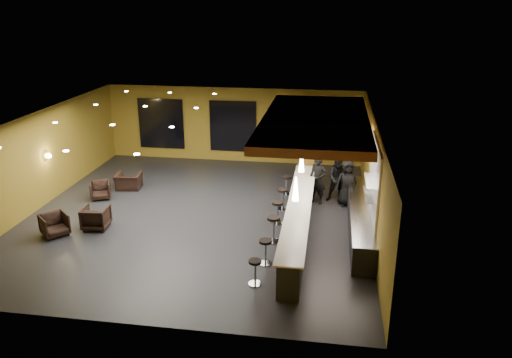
# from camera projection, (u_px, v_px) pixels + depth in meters

# --- Properties ---
(floor) EXTENTS (12.00, 13.00, 0.10)m
(floor) POSITION_uv_depth(u_px,v_px,m) (199.00, 216.00, 17.98)
(floor) COLOR black
(floor) RESTS_ON ground
(ceiling) EXTENTS (12.00, 13.00, 0.10)m
(ceiling) POSITION_uv_depth(u_px,v_px,m) (195.00, 118.00, 16.76)
(ceiling) COLOR black
(wall_back) EXTENTS (12.00, 0.10, 3.50)m
(wall_back) POSITION_uv_depth(u_px,v_px,m) (233.00, 125.00, 23.46)
(wall_back) COLOR olive
(wall_back) RESTS_ON floor
(wall_front) EXTENTS (12.00, 0.10, 3.50)m
(wall_front) POSITION_uv_depth(u_px,v_px,m) (122.00, 260.00, 11.28)
(wall_front) COLOR olive
(wall_front) RESTS_ON floor
(wall_left) EXTENTS (0.10, 13.00, 3.50)m
(wall_left) POSITION_uv_depth(u_px,v_px,m) (37.00, 161.00, 18.22)
(wall_left) COLOR olive
(wall_left) RESTS_ON floor
(wall_right) EXTENTS (0.10, 13.00, 3.50)m
(wall_right) POSITION_uv_depth(u_px,v_px,m) (374.00, 178.00, 16.51)
(wall_right) COLOR olive
(wall_right) RESTS_ON floor
(wood_soffit) EXTENTS (3.60, 8.00, 0.28)m
(wood_soffit) POSITION_uv_depth(u_px,v_px,m) (315.00, 121.00, 17.18)
(wood_soffit) COLOR #BA6236
(wood_soffit) RESTS_ON ceiling
(window_left) EXTENTS (2.20, 0.06, 2.40)m
(window_left) POSITION_uv_depth(u_px,v_px,m) (161.00, 124.00, 23.87)
(window_left) COLOR black
(window_left) RESTS_ON wall_back
(window_center) EXTENTS (2.20, 0.06, 2.40)m
(window_center) POSITION_uv_depth(u_px,v_px,m) (233.00, 126.00, 23.37)
(window_center) COLOR black
(window_center) RESTS_ON wall_back
(window_right) EXTENTS (2.20, 0.06, 2.40)m
(window_right) POSITION_uv_depth(u_px,v_px,m) (297.00, 129.00, 22.95)
(window_right) COLOR black
(window_right) RESTS_ON wall_back
(tile_backsplash) EXTENTS (0.06, 3.20, 2.40)m
(tile_backsplash) POSITION_uv_depth(u_px,v_px,m) (374.00, 181.00, 15.51)
(tile_backsplash) COLOR white
(tile_backsplash) RESTS_ON wall_right
(bar_counter) EXTENTS (0.60, 8.00, 1.00)m
(bar_counter) POSITION_uv_depth(u_px,v_px,m) (299.00, 220.00, 16.35)
(bar_counter) COLOR black
(bar_counter) RESTS_ON floor
(bar_top) EXTENTS (0.78, 8.10, 0.05)m
(bar_top) POSITION_uv_depth(u_px,v_px,m) (299.00, 205.00, 16.17)
(bar_top) COLOR silver
(bar_top) RESTS_ON bar_counter
(prep_counter) EXTENTS (0.70, 6.00, 0.86)m
(prep_counter) POSITION_uv_depth(u_px,v_px,m) (360.00, 219.00, 16.55)
(prep_counter) COLOR black
(prep_counter) RESTS_ON floor
(prep_top) EXTENTS (0.72, 6.00, 0.03)m
(prep_top) POSITION_uv_depth(u_px,v_px,m) (361.00, 207.00, 16.40)
(prep_top) COLOR silver
(prep_top) RESTS_ON prep_counter
(wall_shelf_lower) EXTENTS (0.30, 1.50, 0.03)m
(wall_shelf_lower) POSITION_uv_depth(u_px,v_px,m) (369.00, 195.00, 15.48)
(wall_shelf_lower) COLOR silver
(wall_shelf_lower) RESTS_ON wall_right
(wall_shelf_upper) EXTENTS (0.30, 1.50, 0.03)m
(wall_shelf_upper) POSITION_uv_depth(u_px,v_px,m) (370.00, 181.00, 15.33)
(wall_shelf_upper) COLOR silver
(wall_shelf_upper) RESTS_ON wall_right
(column) EXTENTS (0.60, 0.60, 3.50)m
(column) POSITION_uv_depth(u_px,v_px,m) (308.00, 145.00, 20.20)
(column) COLOR brown
(column) RESTS_ON floor
(wall_sconce) EXTENTS (0.22, 0.22, 0.22)m
(wall_sconce) POSITION_uv_depth(u_px,v_px,m) (48.00, 156.00, 18.65)
(wall_sconce) COLOR #FFE5B2
(wall_sconce) RESTS_ON wall_left
(pendant_0) EXTENTS (0.20, 0.20, 0.70)m
(pendant_0) POSITION_uv_depth(u_px,v_px,m) (296.00, 189.00, 13.86)
(pendant_0) COLOR white
(pendant_0) RESTS_ON wood_soffit
(pendant_1) EXTENTS (0.20, 0.20, 0.70)m
(pendant_1) POSITION_uv_depth(u_px,v_px,m) (302.00, 162.00, 16.18)
(pendant_1) COLOR white
(pendant_1) RESTS_ON wood_soffit
(pendant_2) EXTENTS (0.20, 0.20, 0.70)m
(pendant_2) POSITION_uv_depth(u_px,v_px,m) (306.00, 141.00, 18.51)
(pendant_2) COLOR white
(pendant_2) RESTS_ON wood_soffit
(staff_a) EXTENTS (0.80, 0.66, 1.89)m
(staff_a) POSITION_uv_depth(u_px,v_px,m) (318.00, 180.00, 18.69)
(staff_a) COLOR black
(staff_a) RESTS_ON floor
(staff_b) EXTENTS (0.95, 0.76, 1.88)m
(staff_b) POSITION_uv_depth(u_px,v_px,m) (339.00, 178.00, 18.84)
(staff_b) COLOR black
(staff_b) RESTS_ON floor
(staff_c) EXTENTS (0.93, 0.68, 1.75)m
(staff_c) POSITION_uv_depth(u_px,v_px,m) (347.00, 183.00, 18.53)
(staff_c) COLOR black
(staff_c) RESTS_ON floor
(armchair_a) EXTENTS (1.13, 1.13, 0.74)m
(armchair_a) POSITION_uv_depth(u_px,v_px,m) (55.00, 225.00, 16.30)
(armchair_a) COLOR black
(armchair_a) RESTS_ON floor
(armchair_b) EXTENTS (0.89, 0.91, 0.77)m
(armchair_b) POSITION_uv_depth(u_px,v_px,m) (96.00, 217.00, 16.81)
(armchair_b) COLOR black
(armchair_b) RESTS_ON floor
(armchair_c) EXTENTS (0.96, 0.97, 0.68)m
(armchair_c) POSITION_uv_depth(u_px,v_px,m) (100.00, 190.00, 19.33)
(armchair_c) COLOR black
(armchair_c) RESTS_ON floor
(armchair_d) EXTENTS (1.10, 0.99, 0.65)m
(armchair_d) POSITION_uv_depth(u_px,v_px,m) (128.00, 181.00, 20.33)
(armchair_d) COLOR black
(armchair_d) RESTS_ON floor
(bar_stool_0) EXTENTS (0.37, 0.37, 0.73)m
(bar_stool_0) POSITION_uv_depth(u_px,v_px,m) (255.00, 269.00, 13.43)
(bar_stool_0) COLOR silver
(bar_stool_0) RESTS_ON floor
(bar_stool_1) EXTENTS (0.39, 0.39, 0.77)m
(bar_stool_1) POSITION_uv_depth(u_px,v_px,m) (265.00, 249.00, 14.47)
(bar_stool_1) COLOR silver
(bar_stool_1) RESTS_ON floor
(bar_stool_2) EXTENTS (0.44, 0.44, 0.86)m
(bar_stool_2) POSITION_uv_depth(u_px,v_px,m) (273.00, 226.00, 15.78)
(bar_stool_2) COLOR silver
(bar_stool_2) RESTS_ON floor
(bar_stool_3) EXTENTS (0.41, 0.41, 0.82)m
(bar_stool_3) POSITION_uv_depth(u_px,v_px,m) (277.00, 210.00, 17.06)
(bar_stool_3) COLOR silver
(bar_stool_3) RESTS_ON floor
(bar_stool_4) EXTENTS (0.41, 0.41, 0.80)m
(bar_stool_4) POSITION_uv_depth(u_px,v_px,m) (283.00, 196.00, 18.26)
(bar_stool_4) COLOR silver
(bar_stool_4) RESTS_ON floor
(bar_stool_5) EXTENTS (0.38, 0.38, 0.76)m
(bar_stool_5) POSITION_uv_depth(u_px,v_px,m) (286.00, 183.00, 19.69)
(bar_stool_5) COLOR silver
(bar_stool_5) RESTS_ON floor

